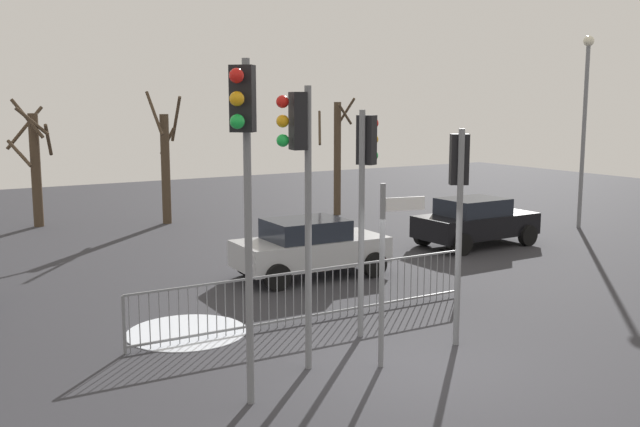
% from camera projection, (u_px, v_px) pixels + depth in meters
% --- Properties ---
extents(ground_plane, '(60.00, 60.00, 0.00)m').
position_uv_depth(ground_plane, '(404.00, 367.00, 12.16)').
color(ground_plane, '#2D2D33').
extents(traffic_light_mid_right, '(0.46, 0.47, 4.96)m').
position_uv_depth(traffic_light_mid_right, '(244.00, 157.00, 10.01)').
color(traffic_light_mid_right, slate).
rests_on(traffic_light_mid_right, ground).
extents(traffic_light_foreground_left, '(0.53, 0.40, 4.23)m').
position_uv_depth(traffic_light_foreground_left, '(366.00, 172.00, 13.39)').
color(traffic_light_foreground_left, slate).
rests_on(traffic_light_foreground_left, ground).
extents(traffic_light_mid_left, '(0.42, 0.51, 3.91)m').
position_uv_depth(traffic_light_mid_left, '(459.00, 187.00, 12.98)').
color(traffic_light_mid_left, slate).
rests_on(traffic_light_mid_left, ground).
extents(traffic_light_foreground_right, '(0.56, 0.36, 4.62)m').
position_uv_depth(traffic_light_foreground_right, '(300.00, 165.00, 11.53)').
color(traffic_light_foreground_right, slate).
rests_on(traffic_light_foreground_right, ground).
extents(direction_sign_post, '(0.78, 0.22, 3.08)m').
position_uv_depth(direction_sign_post, '(385.00, 265.00, 11.91)').
color(direction_sign_post, slate).
rests_on(direction_sign_post, ground).
extents(pedestrian_guard_railing, '(7.68, 0.14, 1.07)m').
position_uv_depth(pedestrian_guard_railing, '(313.00, 294.00, 14.59)').
color(pedestrian_guard_railing, slate).
rests_on(pedestrian_guard_railing, ground).
extents(car_silver_far, '(3.86, 2.03, 1.47)m').
position_uv_depth(car_silver_far, '(310.00, 247.00, 18.29)').
color(car_silver_far, '#B2B5BA').
rests_on(car_silver_far, ground).
extents(car_black_trailing, '(3.83, 1.97, 1.47)m').
position_uv_depth(car_black_trailing, '(475.00, 221.00, 22.20)').
color(car_black_trailing, black).
rests_on(car_black_trailing, ground).
extents(street_lamp, '(0.36, 0.36, 6.56)m').
position_uv_depth(street_lamp, '(585.00, 111.00, 24.90)').
color(street_lamp, slate).
rests_on(street_lamp, ground).
extents(bare_tree_left, '(1.08, 1.07, 4.72)m').
position_uv_depth(bare_tree_left, '(166.00, 163.00, 26.09)').
color(bare_tree_left, '#473828').
rests_on(bare_tree_left, ground).
extents(bare_tree_centre, '(1.54, 1.74, 4.47)m').
position_uv_depth(bare_tree_centre, '(35.00, 163.00, 25.40)').
color(bare_tree_centre, '#473828').
rests_on(bare_tree_centre, ground).
extents(bare_tree_right, '(1.58, 1.51, 4.50)m').
position_uv_depth(bare_tree_right, '(337.00, 155.00, 28.09)').
color(bare_tree_right, '#473828').
rests_on(bare_tree_right, ground).
extents(snow_patch_kerb, '(2.30, 2.30, 0.01)m').
position_uv_depth(snow_patch_kerb, '(187.00, 332.00, 13.96)').
color(snow_patch_kerb, silver).
rests_on(snow_patch_kerb, ground).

